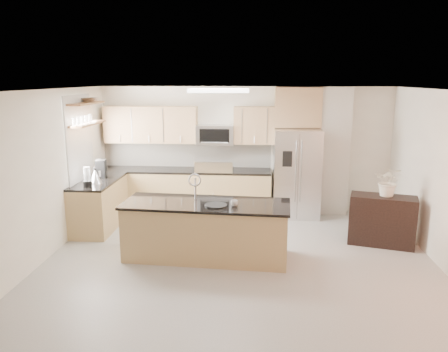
# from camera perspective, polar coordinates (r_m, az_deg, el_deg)

# --- Properties ---
(floor) EXTENTS (6.50, 6.50, 0.00)m
(floor) POSITION_cam_1_polar(r_m,az_deg,el_deg) (6.44, 1.80, -12.76)
(floor) COLOR #ADABA4
(floor) RESTS_ON ground
(ceiling) EXTENTS (6.00, 6.50, 0.02)m
(ceiling) POSITION_cam_1_polar(r_m,az_deg,el_deg) (5.82, 1.98, 11.05)
(ceiling) COLOR white
(ceiling) RESTS_ON wall_back
(wall_back) EXTENTS (6.00, 0.02, 2.60)m
(wall_back) POSITION_cam_1_polar(r_m,az_deg,el_deg) (9.18, 2.71, 3.48)
(wall_back) COLOR white
(wall_back) RESTS_ON floor
(wall_front) EXTENTS (6.00, 0.02, 2.60)m
(wall_front) POSITION_cam_1_polar(r_m,az_deg,el_deg) (2.96, -0.79, -17.00)
(wall_front) COLOR white
(wall_front) RESTS_ON floor
(wall_left) EXTENTS (0.02, 6.50, 2.60)m
(wall_left) POSITION_cam_1_polar(r_m,az_deg,el_deg) (6.81, -24.25, -0.89)
(wall_left) COLOR white
(wall_left) RESTS_ON floor
(back_counter) EXTENTS (3.55, 0.66, 1.44)m
(back_counter) POSITION_cam_1_polar(r_m,az_deg,el_deg) (9.15, -5.09, -1.88)
(back_counter) COLOR tan
(back_counter) RESTS_ON floor
(left_counter) EXTENTS (0.66, 1.50, 0.92)m
(left_counter) POSITION_cam_1_polar(r_m,az_deg,el_deg) (8.51, -15.96, -3.54)
(left_counter) COLOR tan
(left_counter) RESTS_ON floor
(range) EXTENTS (0.76, 0.64, 1.14)m
(range) POSITION_cam_1_polar(r_m,az_deg,el_deg) (9.07, -1.19, -1.97)
(range) COLOR black
(range) RESTS_ON floor
(upper_cabinets) EXTENTS (3.50, 0.33, 0.75)m
(upper_cabinets) POSITION_cam_1_polar(r_m,az_deg,el_deg) (9.08, -5.59, 6.67)
(upper_cabinets) COLOR tan
(upper_cabinets) RESTS_ON wall_back
(microwave) EXTENTS (0.76, 0.40, 0.40)m
(microwave) POSITION_cam_1_polar(r_m,az_deg,el_deg) (8.97, -1.15, 5.40)
(microwave) COLOR silver
(microwave) RESTS_ON upper_cabinets
(refrigerator) EXTENTS (0.92, 0.78, 1.78)m
(refrigerator) POSITION_cam_1_polar(r_m,az_deg,el_deg) (8.92, 9.44, 0.38)
(refrigerator) COLOR silver
(refrigerator) RESTS_ON floor
(partition_column) EXTENTS (0.60, 0.30, 2.60)m
(partition_column) POSITION_cam_1_polar(r_m,az_deg,el_deg) (9.17, 14.15, 3.10)
(partition_column) COLOR beige
(partition_column) RESTS_ON floor
(window) EXTENTS (0.04, 1.15, 1.65)m
(window) POSITION_cam_1_polar(r_m,az_deg,el_deg) (8.38, -18.40, 4.38)
(window) COLOR white
(window) RESTS_ON wall_left
(shelf_lower) EXTENTS (0.30, 1.20, 0.04)m
(shelf_lower) POSITION_cam_1_polar(r_m,az_deg,el_deg) (8.39, -17.48, 6.52)
(shelf_lower) COLOR olive
(shelf_lower) RESTS_ON wall_left
(shelf_upper) EXTENTS (0.30, 1.20, 0.04)m
(shelf_upper) POSITION_cam_1_polar(r_m,az_deg,el_deg) (8.36, -17.65, 9.04)
(shelf_upper) COLOR olive
(shelf_upper) RESTS_ON wall_left
(ceiling_fixture) EXTENTS (1.00, 0.50, 0.06)m
(ceiling_fixture) POSITION_cam_1_polar(r_m,az_deg,el_deg) (7.44, -0.67, 11.10)
(ceiling_fixture) COLOR white
(ceiling_fixture) RESTS_ON ceiling
(island) EXTENTS (2.62, 1.10, 1.31)m
(island) POSITION_cam_1_polar(r_m,az_deg,el_deg) (6.87, -2.33, -7.04)
(island) COLOR tan
(island) RESTS_ON floor
(credenza) EXTENTS (1.14, 0.71, 0.85)m
(credenza) POSITION_cam_1_polar(r_m,az_deg,el_deg) (7.84, 19.94, -5.48)
(credenza) COLOR black
(credenza) RESTS_ON floor
(cup) EXTENTS (0.13, 0.13, 0.09)m
(cup) POSITION_cam_1_polar(r_m,az_deg,el_deg) (6.55, 1.35, -3.56)
(cup) COLOR silver
(cup) RESTS_ON island
(platter) EXTENTS (0.38, 0.38, 0.02)m
(platter) POSITION_cam_1_polar(r_m,az_deg,el_deg) (6.57, -1.07, -3.83)
(platter) COLOR black
(platter) RESTS_ON island
(blender) EXTENTS (0.15, 0.15, 0.35)m
(blender) POSITION_cam_1_polar(r_m,az_deg,el_deg) (7.92, -17.44, -0.27)
(blender) COLOR black
(blender) RESTS_ON left_counter
(kettle) EXTENTS (0.23, 0.23, 0.29)m
(kettle) POSITION_cam_1_polar(r_m,az_deg,el_deg) (8.13, -16.46, -0.04)
(kettle) COLOR silver
(kettle) RESTS_ON left_counter
(coffee_maker) EXTENTS (0.20, 0.24, 0.33)m
(coffee_maker) POSITION_cam_1_polar(r_m,az_deg,el_deg) (8.60, -15.77, 0.89)
(coffee_maker) COLOR black
(coffee_maker) RESTS_ON left_counter
(bowl) EXTENTS (0.52, 0.52, 0.10)m
(bowl) POSITION_cam_1_polar(r_m,az_deg,el_deg) (8.54, -17.19, 9.60)
(bowl) COLOR silver
(bowl) RESTS_ON shelf_upper
(flower_vase) EXTENTS (0.83, 0.78, 0.75)m
(flower_vase) POSITION_cam_1_polar(r_m,az_deg,el_deg) (7.67, 20.82, 0.22)
(flower_vase) COLOR white
(flower_vase) RESTS_ON credenza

